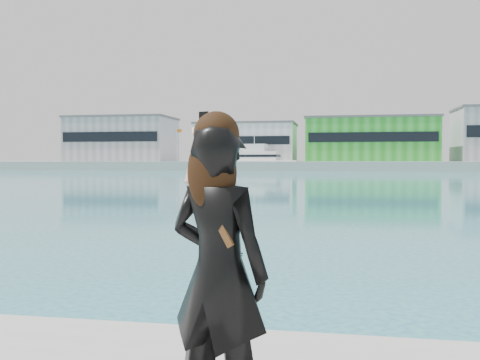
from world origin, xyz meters
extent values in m
cube|color=#9E9E99|center=(0.00, 130.00, 1.00)|extent=(320.00, 40.00, 2.00)
cube|color=gray|center=(-55.00, 128.00, 7.50)|extent=(26.00, 16.00, 11.00)
cube|color=black|center=(-55.00, 119.90, 8.05)|extent=(24.70, 0.20, 2.42)
cube|color=#59595B|center=(-55.00, 128.00, 13.25)|extent=(26.52, 16.32, 0.50)
cube|color=silver|center=(-22.00, 128.00, 6.50)|extent=(24.00, 15.00, 9.00)
cube|color=black|center=(-22.00, 120.40, 6.95)|extent=(22.80, 0.20, 1.98)
cube|color=#59595B|center=(-22.00, 128.00, 11.25)|extent=(24.48, 15.30, 0.50)
cube|color=green|center=(8.00, 128.00, 7.00)|extent=(30.00, 16.00, 10.00)
cube|color=black|center=(8.00, 119.90, 7.50)|extent=(28.50, 0.20, 2.20)
cube|color=#59595B|center=(8.00, 128.00, 12.25)|extent=(30.60, 16.32, 0.50)
cylinder|color=silver|center=(-38.00, 121.00, 6.00)|extent=(0.16, 0.16, 8.00)
cube|color=#BE590B|center=(-37.40, 121.00, 9.40)|extent=(1.20, 0.04, 0.80)
cylinder|color=silver|center=(22.00, 121.00, 6.00)|extent=(0.16, 0.16, 8.00)
cube|color=#BE590B|center=(22.60, 121.00, 9.40)|extent=(1.20, 0.04, 0.80)
cube|color=white|center=(-16.56, 117.09, 1.12)|extent=(17.31, 6.88, 2.24)
cube|color=white|center=(-17.48, 117.21, 3.27)|extent=(9.79, 5.14, 2.06)
cube|color=white|center=(-18.41, 117.34, 5.14)|extent=(5.99, 3.90, 1.68)
cube|color=black|center=(-17.48, 117.21, 3.27)|extent=(9.99, 5.26, 0.56)
cylinder|color=silver|center=(-18.41, 117.34, 6.92)|extent=(0.15, 0.15, 1.87)
sphere|color=#EBA10C|center=(-22.47, 86.92, 0.00)|extent=(0.50, 0.50, 0.50)
imported|color=black|center=(-0.18, -0.71, 1.67)|extent=(0.74, 0.60, 1.75)
sphere|color=black|center=(-0.18, -0.73, 2.49)|extent=(0.27, 0.27, 0.27)
ellipsoid|color=black|center=(-0.20, -0.78, 2.27)|extent=(0.29, 0.15, 0.47)
cylinder|color=tan|center=(-0.35, -0.55, 2.37)|extent=(0.14, 0.22, 0.38)
cylinder|color=white|center=(-0.34, -0.51, 2.53)|extent=(0.10, 0.10, 0.03)
cube|color=black|center=(-0.32, -0.47, 2.58)|extent=(0.07, 0.03, 0.13)
cube|color=#4C2D14|center=(-0.17, -0.80, 2.02)|extent=(0.24, 0.10, 0.36)
camera|label=1|loc=(0.51, -3.76, 2.34)|focal=40.00mm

